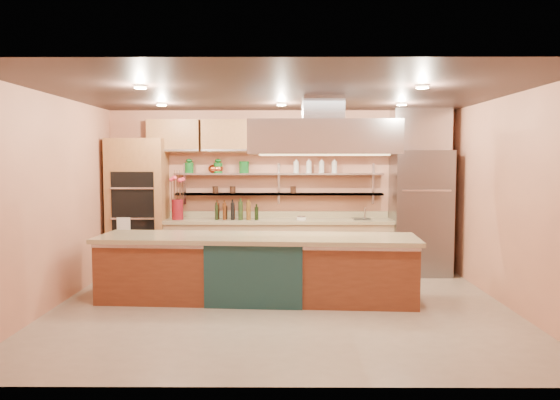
{
  "coord_description": "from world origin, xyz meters",
  "views": [
    {
      "loc": [
        0.02,
        -7.06,
        1.97
      ],
      "look_at": [
        -0.02,
        1.0,
        1.35
      ],
      "focal_mm": 35.0,
      "sensor_mm": 36.0,
      "label": 1
    }
  ],
  "objects_px": {
    "copper_kettle": "(213,169)",
    "green_canister": "(244,167)",
    "kitchen_scale": "(301,217)",
    "refrigerator": "(420,213)",
    "island": "(257,268)",
    "flower_vase": "(178,209)"
  },
  "relations": [
    {
      "from": "green_canister",
      "to": "flower_vase",
      "type": "bearing_deg",
      "value": -168.89
    },
    {
      "from": "flower_vase",
      "to": "kitchen_scale",
      "type": "bearing_deg",
      "value": 0.0
    },
    {
      "from": "copper_kettle",
      "to": "flower_vase",
      "type": "bearing_deg",
      "value": -159.38
    },
    {
      "from": "island",
      "to": "flower_vase",
      "type": "relative_size",
      "value": 12.51
    },
    {
      "from": "copper_kettle",
      "to": "green_canister",
      "type": "xyz_separation_m",
      "value": [
        0.54,
        0.0,
        0.03
      ]
    },
    {
      "from": "island",
      "to": "copper_kettle",
      "type": "bearing_deg",
      "value": 117.14
    },
    {
      "from": "refrigerator",
      "to": "island",
      "type": "bearing_deg",
      "value": -147.25
    },
    {
      "from": "flower_vase",
      "to": "copper_kettle",
      "type": "bearing_deg",
      "value": 20.62
    },
    {
      "from": "flower_vase",
      "to": "copper_kettle",
      "type": "relative_size",
      "value": 1.92
    },
    {
      "from": "island",
      "to": "green_canister",
      "type": "height_order",
      "value": "green_canister"
    },
    {
      "from": "green_canister",
      "to": "kitchen_scale",
      "type": "bearing_deg",
      "value": -12.61
    },
    {
      "from": "refrigerator",
      "to": "copper_kettle",
      "type": "xyz_separation_m",
      "value": [
        -3.54,
        0.23,
        0.74
      ]
    },
    {
      "from": "refrigerator",
      "to": "green_canister",
      "type": "height_order",
      "value": "refrigerator"
    },
    {
      "from": "island",
      "to": "green_canister",
      "type": "bearing_deg",
      "value": 102.8
    },
    {
      "from": "green_canister",
      "to": "island",
      "type": "bearing_deg",
      "value": -80.94
    },
    {
      "from": "kitchen_scale",
      "to": "refrigerator",
      "type": "bearing_deg",
      "value": 8.41
    },
    {
      "from": "refrigerator",
      "to": "copper_kettle",
      "type": "height_order",
      "value": "refrigerator"
    },
    {
      "from": "refrigerator",
      "to": "green_canister",
      "type": "xyz_separation_m",
      "value": [
        -3.0,
        0.23,
        0.77
      ]
    },
    {
      "from": "island",
      "to": "flower_vase",
      "type": "distance_m",
      "value": 2.35
    },
    {
      "from": "island",
      "to": "copper_kettle",
      "type": "distance_m",
      "value": 2.52
    },
    {
      "from": "kitchen_scale",
      "to": "copper_kettle",
      "type": "xyz_separation_m",
      "value": [
        -1.52,
        0.22,
        0.82
      ]
    },
    {
      "from": "kitchen_scale",
      "to": "flower_vase",
      "type": "bearing_deg",
      "value": -171.31
    }
  ]
}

